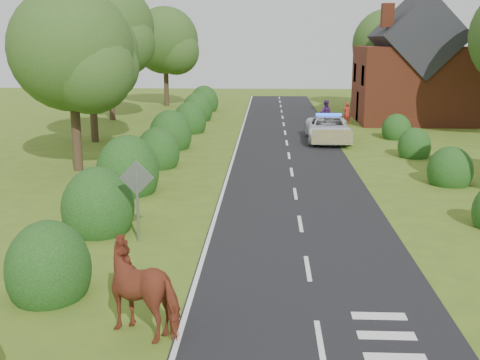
# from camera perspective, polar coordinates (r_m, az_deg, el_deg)

# --- Properties ---
(ground) EXTENTS (120.00, 120.00, 0.00)m
(ground) POSITION_cam_1_polar(r_m,az_deg,el_deg) (16.40, 6.44, -8.38)
(ground) COLOR #47631E
(road) EXTENTS (6.00, 70.00, 0.02)m
(road) POSITION_cam_1_polar(r_m,az_deg,el_deg) (30.83, 4.72, 1.95)
(road) COLOR black
(road) RESTS_ON ground
(road_markings) EXTENTS (4.96, 70.00, 0.01)m
(road_markings) POSITION_cam_1_polar(r_m,az_deg,el_deg) (28.78, 1.67, 1.21)
(road_markings) COLOR white
(road_markings) RESTS_ON road
(hedgerow_left) EXTENTS (2.75, 50.41, 3.00)m
(hedgerow_left) POSITION_cam_1_polar(r_m,az_deg,el_deg) (27.95, -8.50, 2.22)
(hedgerow_left) COLOR #113410
(hedgerow_left) RESTS_ON ground
(hedgerow_right) EXTENTS (2.10, 45.78, 2.10)m
(hedgerow_right) POSITION_cam_1_polar(r_m,az_deg,el_deg) (28.06, 18.59, 1.30)
(hedgerow_right) COLOR #113410
(hedgerow_right) RESTS_ON ground
(tree_left_a) EXTENTS (5.74, 5.60, 8.38)m
(tree_left_a) POSITION_cam_1_polar(r_m,az_deg,el_deg) (28.44, -15.30, 11.41)
(tree_left_a) COLOR #332316
(tree_left_a) RESTS_ON ground
(tree_left_b) EXTENTS (5.74, 5.60, 8.07)m
(tree_left_b) POSITION_cam_1_polar(r_m,az_deg,el_deg) (36.53, -13.68, 11.34)
(tree_left_b) COLOR #332316
(tree_left_b) RESTS_ON ground
(tree_left_c) EXTENTS (6.97, 6.80, 10.22)m
(tree_left_c) POSITION_cam_1_polar(r_m,az_deg,el_deg) (46.52, -12.05, 13.58)
(tree_left_c) COLOR #332316
(tree_left_c) RESTS_ON ground
(tree_left_d) EXTENTS (6.15, 6.00, 8.89)m
(tree_left_d) POSITION_cam_1_polar(r_m,az_deg,el_deg) (55.82, -6.86, 12.75)
(tree_left_d) COLOR #332316
(tree_left_d) RESTS_ON ground
(tree_right_c) EXTENTS (6.15, 6.00, 8.58)m
(tree_right_c) POSITION_cam_1_polar(r_m,az_deg,el_deg) (54.07, 14.10, 12.13)
(tree_right_c) COLOR #332316
(tree_right_c) RESTS_ON ground
(road_sign) EXTENTS (1.06, 0.08, 2.53)m
(road_sign) POSITION_cam_1_polar(r_m,az_deg,el_deg) (18.19, -9.75, -0.85)
(road_sign) COLOR gray
(road_sign) RESTS_ON ground
(house) EXTENTS (8.00, 7.40, 9.17)m
(house) POSITION_cam_1_polar(r_m,az_deg,el_deg) (46.49, 16.15, 9.97)
(house) COLOR brown
(house) RESTS_ON ground
(cow) EXTENTS (2.60, 2.05, 1.63)m
(cow) POSITION_cam_1_polar(r_m,az_deg,el_deg) (12.99, -8.79, -10.54)
(cow) COLOR brown
(cow) RESTS_ON ground
(police_van) EXTENTS (2.62, 5.60, 1.68)m
(police_van) POSITION_cam_1_polar(r_m,az_deg,el_deg) (36.62, 8.37, 4.84)
(police_van) COLOR white
(police_van) RESTS_ON ground
(pedestrian_red) EXTENTS (0.60, 0.41, 1.59)m
(pedestrian_red) POSITION_cam_1_polar(r_m,az_deg,el_deg) (44.25, 10.09, 6.25)
(pedestrian_red) COLOR #AD2020
(pedestrian_red) RESTS_ON ground
(pedestrian_purple) EXTENTS (1.02, 0.87, 1.84)m
(pedestrian_purple) POSITION_cam_1_polar(r_m,az_deg,el_deg) (42.94, 8.10, 6.28)
(pedestrian_purple) COLOR #4A2163
(pedestrian_purple) RESTS_ON ground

